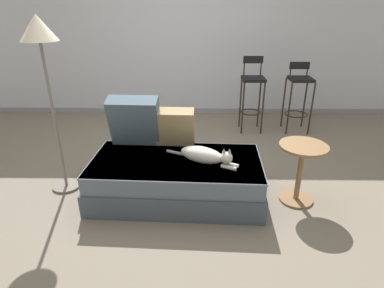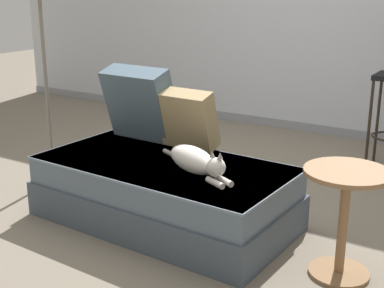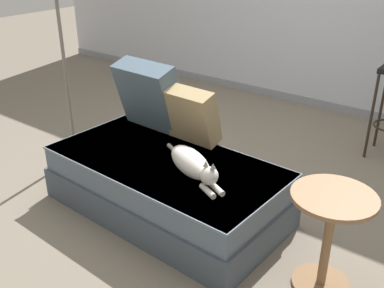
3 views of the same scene
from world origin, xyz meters
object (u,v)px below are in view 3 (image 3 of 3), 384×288
at_px(couch, 166,185).
at_px(side_table, 329,229).
at_px(cat, 192,164).
at_px(throw_pillow_middle, 191,115).
at_px(throw_pillow_corner, 150,95).

height_order(couch, side_table, side_table).
bearing_deg(cat, throw_pillow_middle, 127.85).
distance_m(couch, throw_pillow_middle, 0.52).
bearing_deg(couch, side_table, -2.68).
distance_m(cat, side_table, 0.90).
xyz_separation_m(throw_pillow_corner, cat, (0.70, -0.40, -0.19)).
bearing_deg(throw_pillow_middle, cat, -52.15).
relative_size(throw_pillow_middle, side_table, 0.70).
distance_m(couch, cat, 0.39).
bearing_deg(side_table, throw_pillow_middle, 162.30).
relative_size(throw_pillow_middle, cat, 0.61).
relative_size(cat, side_table, 1.16).
height_order(cat, side_table, cat).
bearing_deg(throw_pillow_corner, side_table, -14.02).
relative_size(couch, throw_pillow_middle, 4.05).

